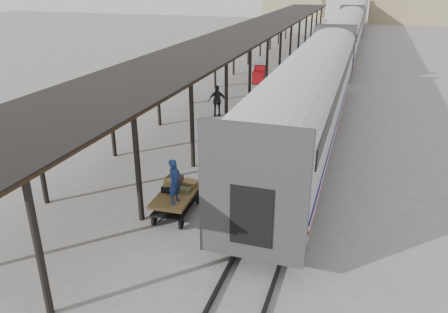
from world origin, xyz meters
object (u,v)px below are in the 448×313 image
baggage_cart (177,198)px  pedestrian (217,101)px  porter (175,181)px  luggage_tug (259,75)px

baggage_cart → pedestrian: bearing=99.3°
porter → pedestrian: bearing=19.2°
luggage_tug → pedestrian: size_ratio=0.83×
luggage_tug → pedestrian: pedestrian is taller
baggage_cart → pedestrian: 12.25m
luggage_tug → porter: porter is taller
baggage_cart → luggage_tug: 21.82m
luggage_tug → pedestrian: (-0.30, -9.72, 0.35)m
pedestrian → baggage_cart: bearing=79.6°
pedestrian → porter: bearing=80.1°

